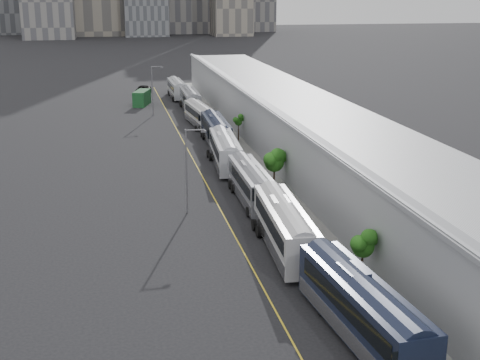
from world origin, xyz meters
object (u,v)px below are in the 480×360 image
object	(u,v)px
street_lamp_near	(188,165)
street_lamp_far	(153,87)
bus_7	(190,101)
suv	(143,90)
bus_6	(200,116)
bus_5	(216,133)
bus_8	(177,90)
shipping_container	(142,98)
bus_3	(251,187)
bus_1	(361,314)
bus_4	(225,154)
bus_2	(285,232)

from	to	relation	value
street_lamp_near	street_lamp_far	bearing A→B (deg)	89.35
bus_7	street_lamp_near	distance (m)	57.90
bus_7	suv	world-z (taller)	bus_7
street_lamp_near	suv	world-z (taller)	street_lamp_near
bus_6	bus_5	bearing A→B (deg)	-93.18
bus_8	shipping_container	xyz separation A→B (m)	(-7.35, -7.71, -0.15)
bus_3	bus_5	xyz separation A→B (m)	(0.79, 26.66, 0.04)
bus_5	bus_6	size ratio (longest dim) A/B	1.08
bus_5	bus_8	distance (m)	42.81
bus_7	street_lamp_far	size ratio (longest dim) A/B	1.52
bus_7	street_lamp_far	xyz separation A→B (m)	(-6.76, -4.29, 3.31)
street_lamp_near	shipping_container	world-z (taller)	street_lamp_near
bus_8	street_lamp_far	bearing A→B (deg)	-108.29
bus_1	bus_6	distance (m)	68.83
bus_7	bus_8	size ratio (longest dim) A/B	1.03
bus_1	bus_4	world-z (taller)	bus_1
bus_4	bus_6	xyz separation A→B (m)	(0.54, 26.05, -0.15)
bus_5	bus_6	xyz separation A→B (m)	(-0.39, 13.57, -0.14)
bus_7	bus_8	distance (m)	14.48
street_lamp_near	suv	xyz separation A→B (m)	(0.19, 78.13, -3.94)
street_lamp_near	shipping_container	xyz separation A→B (m)	(-0.85, 64.09, -3.41)
bus_1	street_lamp_near	xyz separation A→B (m)	(-7.26, 26.26, 3.07)
bus_4	suv	world-z (taller)	bus_4
street_lamp_far	bus_2	bearing A→B (deg)	-84.83
bus_1	bus_6	world-z (taller)	bus_1
bus_4	bus_8	world-z (taller)	bus_4
bus_2	shipping_container	xyz separation A→B (m)	(-7.28, 75.42, -0.34)
bus_8	bus_4	bearing A→B (deg)	-90.87
bus_6	bus_7	bearing A→B (deg)	83.71
street_lamp_near	suv	distance (m)	78.23
bus_4	shipping_container	xyz separation A→B (m)	(-7.30, 47.57, -0.26)
bus_2	bus_8	bearing A→B (deg)	93.12
bus_2	shipping_container	bearing A→B (deg)	98.68
bus_4	street_lamp_near	size ratio (longest dim) A/B	1.63
bus_3	bus_6	xyz separation A→B (m)	(0.40, 40.24, -0.10)
bus_6	shipping_container	xyz separation A→B (m)	(-7.84, 21.52, -0.11)
bus_2	suv	distance (m)	89.68
bus_3	bus_4	distance (m)	14.19
bus_8	shipping_container	bearing A→B (deg)	-134.46
street_lamp_near	bus_8	bearing A→B (deg)	84.82
bus_8	suv	xyz separation A→B (m)	(-6.31, 6.33, -0.68)
bus_5	suv	bearing A→B (deg)	99.86
bus_3	bus_6	size ratio (longest dim) A/B	1.05
bus_3	bus_8	bearing A→B (deg)	90.68
suv	street_lamp_near	bearing A→B (deg)	-78.73
street_lamp_far	shipping_container	size ratio (longest dim) A/B	1.37
bus_1	street_lamp_near	size ratio (longest dim) A/B	1.71
bus_6	suv	world-z (taller)	bus_6
bus_2	suv	size ratio (longest dim) A/B	2.30
bus_3	bus_6	world-z (taller)	bus_3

